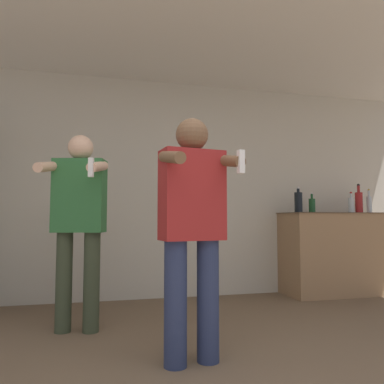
# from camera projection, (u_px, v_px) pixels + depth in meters

# --- Properties ---
(wall_back) EXTENTS (7.00, 0.06, 2.55)m
(wall_back) POSITION_uv_depth(u_px,v_px,m) (149.00, 188.00, 4.38)
(wall_back) COLOR beige
(wall_back) RESTS_ON ground_plane
(ceiling_slab) EXTENTS (7.00, 3.37, 0.05)m
(ceiling_slab) POSITION_uv_depth(u_px,v_px,m) (173.00, 16.00, 3.07)
(ceiling_slab) COLOR silver
(ceiling_slab) RESTS_ON wall_back
(counter) EXTENTS (1.26, 0.58, 0.99)m
(counter) POSITION_uv_depth(u_px,v_px,m) (334.00, 253.00, 4.57)
(counter) COLOR #997551
(counter) RESTS_ON ground_plane
(bottle_short_whiskey) EXTENTS (0.08, 0.08, 0.24)m
(bottle_short_whiskey) POSITION_uv_depth(u_px,v_px,m) (312.00, 205.00, 4.45)
(bottle_short_whiskey) COLOR #194723
(bottle_short_whiskey) RESTS_ON counter
(bottle_dark_rum) EXTENTS (0.07, 0.07, 0.26)m
(bottle_dark_rum) POSITION_uv_depth(u_px,v_px,m) (351.00, 204.00, 4.58)
(bottle_dark_rum) COLOR silver
(bottle_dark_rum) RESTS_ON counter
(bottle_amber_bourbon) EXTENTS (0.09, 0.09, 0.31)m
(bottle_amber_bourbon) POSITION_uv_depth(u_px,v_px,m) (298.00, 202.00, 4.41)
(bottle_amber_bourbon) COLOR black
(bottle_amber_bourbon) RESTS_ON counter
(bottle_red_label) EXTENTS (0.09, 0.09, 0.36)m
(bottle_red_label) POSITION_uv_depth(u_px,v_px,m) (359.00, 202.00, 4.61)
(bottle_red_label) COLOR maroon
(bottle_red_label) RESTS_ON counter
(bottle_tall_gin) EXTENTS (0.06, 0.06, 0.30)m
(bottle_tall_gin) POSITION_uv_depth(u_px,v_px,m) (369.00, 204.00, 4.64)
(bottle_tall_gin) COLOR silver
(bottle_tall_gin) RESTS_ON counter
(person_woman_foreground) EXTENTS (0.49, 0.47, 1.57)m
(person_woman_foreground) POSITION_uv_depth(u_px,v_px,m) (192.00, 224.00, 2.40)
(person_woman_foreground) COLOR navy
(person_woman_foreground) RESTS_ON ground_plane
(person_man_side) EXTENTS (0.55, 0.59, 1.61)m
(person_man_side) POSITION_uv_depth(u_px,v_px,m) (79.00, 215.00, 3.07)
(person_man_side) COLOR #38422D
(person_man_side) RESTS_ON ground_plane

